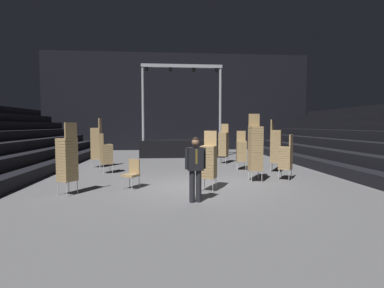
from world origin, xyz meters
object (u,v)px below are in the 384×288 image
chair_stack_rear_right (276,146)px  chair_stack_rear_left (241,150)px  loose_chair_near_man (132,172)px  chair_stack_mid_centre (106,153)px  chair_stack_aisle_right (254,144)px  chair_stack_rear_centre (224,144)px  chair_stack_front_right (209,161)px  chair_stack_mid_right (97,143)px  chair_stack_front_left (286,157)px  chair_stack_mid_left (67,159)px  man_with_tie (195,165)px  stage_riser (181,146)px  chair_stack_aisle_left (255,148)px

chair_stack_rear_right → chair_stack_rear_left: bearing=-86.3°
chair_stack_rear_left → loose_chair_near_man: (-4.55, -3.62, -0.37)m
chair_stack_mid_centre → chair_stack_aisle_right: chair_stack_aisle_right is taller
chair_stack_rear_centre → chair_stack_rear_left: bearing=129.4°
chair_stack_rear_right → chair_stack_front_right: bearing=-14.9°
chair_stack_mid_right → loose_chair_near_man: (2.28, -5.02, -0.66)m
chair_stack_rear_centre → chair_stack_rear_right: bearing=150.3°
chair_stack_front_left → chair_stack_rear_right: size_ratio=0.74×
chair_stack_rear_left → chair_stack_front_right: bearing=71.2°
chair_stack_mid_left → chair_stack_rear_right: chair_stack_rear_right is taller
chair_stack_front_left → loose_chair_near_man: (-5.58, -1.04, -0.33)m
man_with_tie → chair_stack_front_left: size_ratio=1.02×
man_with_tie → chair_stack_rear_right: 6.30m
chair_stack_mid_centre → loose_chair_near_man: (1.45, -3.15, -0.33)m
chair_stack_mid_centre → chair_stack_aisle_right: size_ratio=0.91×
stage_riser → man_with_tie: 11.85m
chair_stack_rear_centre → loose_chair_near_man: bearing=85.0°
stage_riser → chair_stack_rear_centre: (2.08, -4.01, 0.40)m
chair_stack_front_right → loose_chair_near_man: 2.53m
man_with_tie → chair_stack_rear_left: 6.12m
chair_stack_rear_centre → chair_stack_aisle_right: chair_stack_rear_centre is taller
chair_stack_front_right → chair_stack_mid_centre: bearing=-19.4°
chair_stack_aisle_left → loose_chair_near_man: bearing=9.0°
chair_stack_aisle_left → loose_chair_near_man: 4.49m
stage_riser → chair_stack_rear_left: 6.79m
chair_stack_mid_centre → chair_stack_rear_right: (7.37, -0.21, 0.29)m
chair_stack_mid_right → chair_stack_rear_centre: size_ratio=1.12×
chair_stack_mid_left → chair_stack_mid_right: bearing=38.0°
chair_stack_front_right → chair_stack_aisle_left: bearing=-120.1°
man_with_tie → loose_chair_near_man: man_with_tie is taller
chair_stack_mid_left → loose_chair_near_man: chair_stack_mid_left is taller
chair_stack_mid_left → chair_stack_aisle_left: (6.15, 1.55, 0.17)m
chair_stack_mid_left → chair_stack_rear_left: size_ratio=1.19×
chair_stack_rear_right → chair_stack_aisle_right: size_ratio=1.23×
chair_stack_aisle_left → chair_stack_mid_centre: bearing=-23.7°
chair_stack_rear_centre → loose_chair_near_man: chair_stack_rear_centre is taller
chair_stack_rear_left → loose_chair_near_man: bearing=46.6°
chair_stack_front_left → chair_stack_aisle_left: 1.30m
chair_stack_front_right → chair_stack_mid_centre: (-3.89, 3.68, -0.08)m
chair_stack_front_left → chair_stack_rear_centre: bearing=52.6°
stage_riser → chair_stack_aisle_right: stage_riser is taller
chair_stack_mid_centre → chair_stack_rear_left: 6.01m
chair_stack_front_left → chair_stack_aisle_right: (0.61, 6.06, 0.08)m
chair_stack_front_right → chair_stack_rear_right: 4.92m
man_with_tie → chair_stack_mid_left: (-3.69, 1.20, 0.08)m
chair_stack_mid_centre → man_with_tie: bearing=6.7°
chair_stack_front_left → chair_stack_rear_left: 2.78m
man_with_tie → chair_stack_mid_right: size_ratio=0.73×
stage_riser → chair_stack_front_left: stage_riser is taller
chair_stack_front_left → chair_stack_aisle_left: bearing=135.3°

